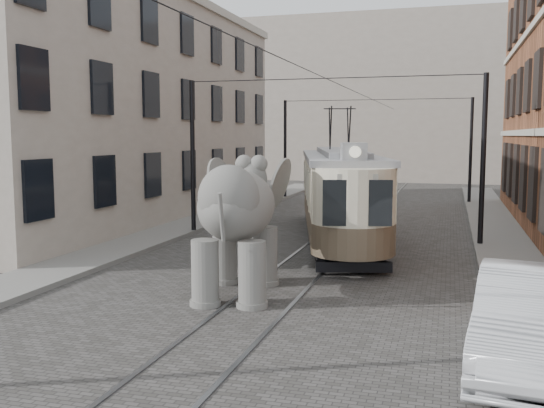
% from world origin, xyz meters
% --- Properties ---
extents(ground, '(120.00, 120.00, 0.00)m').
position_xyz_m(ground, '(0.00, 0.00, 0.00)').
color(ground, '#494643').
extents(tram_rails, '(1.54, 80.00, 0.02)m').
position_xyz_m(tram_rails, '(0.00, 0.00, 0.01)').
color(tram_rails, slate).
rests_on(tram_rails, ground).
extents(sidewalk_right, '(2.00, 60.00, 0.15)m').
position_xyz_m(sidewalk_right, '(6.00, 0.00, 0.07)').
color(sidewalk_right, slate).
rests_on(sidewalk_right, ground).
extents(sidewalk_left, '(2.00, 60.00, 0.15)m').
position_xyz_m(sidewalk_left, '(-6.50, 0.00, 0.07)').
color(sidewalk_left, slate).
rests_on(sidewalk_left, ground).
extents(stucco_building, '(7.00, 24.00, 10.00)m').
position_xyz_m(stucco_building, '(-11.00, 10.00, 5.00)').
color(stucco_building, gray).
rests_on(stucco_building, ground).
extents(distant_block, '(28.00, 10.00, 14.00)m').
position_xyz_m(distant_block, '(0.00, 40.00, 7.00)').
color(distant_block, gray).
rests_on(distant_block, ground).
extents(catenary, '(11.00, 30.20, 6.00)m').
position_xyz_m(catenary, '(-0.20, 5.00, 3.00)').
color(catenary, black).
rests_on(catenary, ground).
extents(tram, '(5.51, 12.63, 4.91)m').
position_xyz_m(tram, '(0.14, 6.37, 2.46)').
color(tram, beige).
rests_on(tram, ground).
extents(elephant, '(3.85, 5.94, 3.39)m').
position_xyz_m(elephant, '(-0.81, -2.33, 1.70)').
color(elephant, slate).
rests_on(elephant, ground).
extents(parked_car, '(2.33, 5.16, 1.64)m').
position_xyz_m(parked_car, '(5.51, -5.42, 0.82)').
color(parked_car, '#B9BABE').
rests_on(parked_car, ground).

